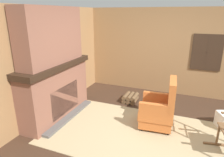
% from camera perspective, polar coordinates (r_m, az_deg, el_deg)
% --- Properties ---
extents(ground_plane, '(14.00, 14.00, 0.00)m').
position_cam_1_polar(ground_plane, '(3.99, 10.87, -15.60)').
color(ground_plane, '#3D281C').
extents(wood_panel_wall_left, '(0.06, 5.23, 2.35)m').
position_cam_1_polar(wood_panel_wall_left, '(4.49, -18.90, 4.02)').
color(wood_panel_wall_left, '#9E7247').
rests_on(wood_panel_wall_left, ground).
extents(wood_panel_wall_back, '(5.23, 0.09, 2.35)m').
position_cam_1_polar(wood_panel_wall_back, '(5.75, 16.52, 7.22)').
color(wood_panel_wall_back, '#9E7247').
rests_on(wood_panel_wall_back, ground).
extents(fireplace_hearth, '(0.67, 1.94, 1.21)m').
position_cam_1_polar(fireplace_hearth, '(4.49, -15.52, -3.30)').
color(fireplace_hearth, brown).
rests_on(fireplace_hearth, ground).
extents(chimney_breast, '(0.40, 1.62, 1.12)m').
position_cam_1_polar(chimney_breast, '(4.23, -17.01, 11.63)').
color(chimney_breast, brown).
rests_on(chimney_breast, fireplace_hearth).
extents(area_rug, '(3.55, 2.02, 0.01)m').
position_cam_1_polar(area_rug, '(3.97, 8.20, -15.57)').
color(area_rug, tan).
rests_on(area_rug, ground).
extents(armchair, '(0.70, 0.71, 1.02)m').
position_cam_1_polar(armchair, '(4.11, 13.31, -8.81)').
color(armchair, '#C6662D').
rests_on(armchair, ground).
extents(firewood_stack, '(0.34, 0.43, 0.21)m').
position_cam_1_polar(firewood_stack, '(5.22, 5.28, -5.56)').
color(firewood_stack, brown).
rests_on(firewood_stack, ground).
extents(oil_lamp_vase, '(0.09, 0.09, 0.24)m').
position_cam_1_polar(oil_lamp_vase, '(3.88, -22.51, 3.40)').
color(oil_lamp_vase, '#B24C42').
rests_on(oil_lamp_vase, fireplace_hearth).
extents(storage_case, '(0.14, 0.26, 0.15)m').
position_cam_1_polar(storage_case, '(4.53, -14.88, 6.03)').
color(storage_case, gray).
rests_on(storage_case, fireplace_hearth).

